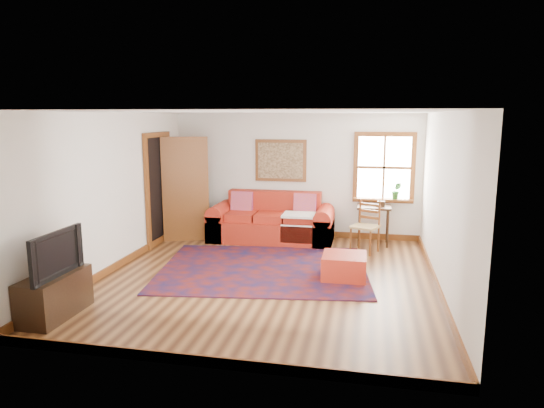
% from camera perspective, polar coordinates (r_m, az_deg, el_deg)
% --- Properties ---
extents(ground, '(5.50, 5.50, 0.00)m').
position_cam_1_polar(ground, '(7.50, -0.56, -8.68)').
color(ground, '#432412').
rests_on(ground, ground).
extents(room_envelope, '(5.04, 5.54, 2.52)m').
position_cam_1_polar(room_envelope, '(7.15, -0.56, 3.97)').
color(room_envelope, silver).
rests_on(room_envelope, ground).
extents(window, '(1.18, 0.20, 1.38)m').
position_cam_1_polar(window, '(9.71, 13.20, 3.38)').
color(window, white).
rests_on(window, ground).
extents(doorway, '(0.89, 1.08, 2.14)m').
position_cam_1_polar(doorway, '(9.56, -11.33, 1.87)').
color(doorway, black).
rests_on(doorway, ground).
extents(framed_artwork, '(1.05, 0.07, 0.85)m').
position_cam_1_polar(framed_artwork, '(9.85, 1.02, 5.13)').
color(framed_artwork, brown).
rests_on(framed_artwork, ground).
extents(persian_rug, '(3.59, 3.03, 0.02)m').
position_cam_1_polar(persian_rug, '(7.90, -1.01, -7.60)').
color(persian_rug, '#59120C').
rests_on(persian_rug, ground).
extents(red_leather_sofa, '(2.42, 1.00, 0.95)m').
position_cam_1_polar(red_leather_sofa, '(9.64, 0.00, -2.43)').
color(red_leather_sofa, '#A82615').
rests_on(red_leather_sofa, ground).
extents(red_ottoman, '(0.66, 0.66, 0.37)m').
position_cam_1_polar(red_ottoman, '(7.50, 8.51, -7.28)').
color(red_ottoman, '#A82615').
rests_on(red_ottoman, ground).
extents(side_table, '(0.63, 0.47, 0.75)m').
position_cam_1_polar(side_table, '(9.44, 11.89, -0.99)').
color(side_table, '#301D10').
rests_on(side_table, ground).
extents(ladder_back_chair, '(0.57, 0.56, 0.94)m').
position_cam_1_polar(ladder_back_chair, '(8.95, 11.05, -2.34)').
color(ladder_back_chair, tan).
rests_on(ladder_back_chair, ground).
extents(media_cabinet, '(0.44, 0.98, 0.54)m').
position_cam_1_polar(media_cabinet, '(6.62, -24.19, -9.77)').
color(media_cabinet, '#301D10').
rests_on(media_cabinet, ground).
extents(television, '(0.13, 0.97, 0.56)m').
position_cam_1_polar(television, '(6.42, -24.65, -5.31)').
color(television, black).
rests_on(television, media_cabinet).
extents(candle_hurricane, '(0.12, 0.12, 0.18)m').
position_cam_1_polar(candle_hurricane, '(6.76, -22.35, -6.09)').
color(candle_hurricane, silver).
rests_on(candle_hurricane, media_cabinet).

